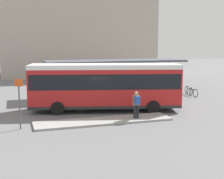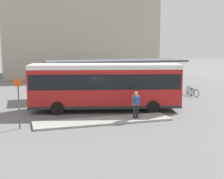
{
  "view_description": "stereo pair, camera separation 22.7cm",
  "coord_description": "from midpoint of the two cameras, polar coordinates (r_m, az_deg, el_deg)",
  "views": [
    {
      "loc": [
        -6.1,
        -20.74,
        4.75
      ],
      "look_at": [
        0.52,
        0.0,
        1.48
      ],
      "focal_mm": 50.0,
      "sensor_mm": 36.0,
      "label": 1
    },
    {
      "loc": [
        -5.88,
        -20.81,
        4.75
      ],
      "look_at": [
        0.52,
        0.0,
        1.48
      ],
      "focal_mm": 50.0,
      "sensor_mm": 36.0,
      "label": 2
    }
  ],
  "objects": [
    {
      "name": "ground_plane",
      "position": [
        22.14,
        -1.57,
        -3.85
      ],
      "size": [
        120.0,
        120.0,
        0.0
      ],
      "primitive_type": "plane",
      "color": "slate"
    },
    {
      "name": "curb_island",
      "position": [
        18.98,
        -1.77,
        -5.76
      ],
      "size": [
        8.39,
        1.8,
        0.12
      ],
      "color": "#9E9E99",
      "rests_on": "ground_plane"
    },
    {
      "name": "city_bus",
      "position": [
        21.81,
        -1.57,
        1.07
      ],
      "size": [
        10.64,
        4.95,
        3.28
      ],
      "rotation": [
        0.0,
        0.0,
        -0.25
      ],
      "color": "red",
      "rests_on": "ground_plane"
    },
    {
      "name": "pedestrian_waiting",
      "position": [
        19.2,
        4.15,
        -2.49
      ],
      "size": [
        0.42,
        0.44,
        1.68
      ],
      "rotation": [
        0.0,
        0.0,
        1.53
      ],
      "color": "#232328",
      "rests_on": "curb_island"
    },
    {
      "name": "bicycle_black",
      "position": [
        28.83,
        14.22,
        -0.47
      ],
      "size": [
        0.48,
        1.69,
        0.73
      ],
      "rotation": [
        0.0,
        0.0,
        -1.5
      ],
      "color": "black",
      "rests_on": "ground_plane"
    },
    {
      "name": "bicycle_white",
      "position": [
        29.62,
        13.64,
        -0.18
      ],
      "size": [
        0.48,
        1.74,
        0.76
      ],
      "rotation": [
        0.0,
        0.0,
        -1.72
      ],
      "color": "black",
      "rests_on": "ground_plane"
    },
    {
      "name": "station_shelter",
      "position": [
        27.99,
        0.48,
        5.16
      ],
      "size": [
        12.54,
        3.49,
        3.22
      ],
      "color": "#4C515B",
      "rests_on": "ground_plane"
    },
    {
      "name": "potted_planter_near_shelter",
      "position": [
        25.93,
        4.65,
        -0.49
      ],
      "size": [
        0.87,
        0.87,
        1.33
      ],
      "color": "slate",
      "rests_on": "ground_plane"
    },
    {
      "name": "platform_sign",
      "position": [
        17.86,
        -16.92,
        -2.13
      ],
      "size": [
        0.44,
        0.08,
        2.8
      ],
      "color": "#4C4C51",
      "rests_on": "ground_plane"
    },
    {
      "name": "station_building",
      "position": [
        47.96,
        -6.56,
        11.02
      ],
      "size": [
        21.89,
        10.34,
        13.73
      ],
      "color": "#B2A899",
      "rests_on": "ground_plane"
    }
  ]
}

